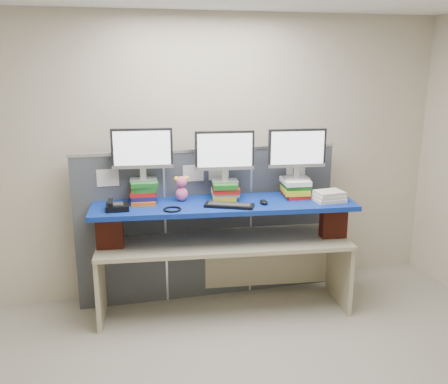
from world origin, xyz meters
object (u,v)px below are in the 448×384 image
object	(u,v)px
monitor_right	(297,151)
keyboard	(229,205)
monitor_center	(225,153)
desk_phone	(117,206)
blue_board	(224,205)
desk	(224,254)
monitor_left	(142,151)

from	to	relation	value
monitor_right	keyboard	distance (m)	0.85
monitor_center	keyboard	size ratio (longest dim) A/B	1.20
keyboard	desk_phone	xyz separation A→B (m)	(-0.98, 0.15, 0.02)
blue_board	keyboard	size ratio (longest dim) A/B	5.26
blue_board	keyboard	distance (m)	0.15
desk	monitor_center	distance (m)	0.96
desk_phone	desk	bearing A→B (deg)	2.26
keyboard	monitor_center	bearing A→B (deg)	109.47
desk	monitor_left	bearing A→B (deg)	170.74
monitor_right	keyboard	xyz separation A→B (m)	(-0.70, -0.19, -0.43)
monitor_left	desk_phone	world-z (taller)	monitor_left
desk_phone	monitor_center	bearing A→B (deg)	8.83
desk	desk_phone	xyz separation A→B (m)	(-0.97, 0.00, 0.54)
desk_phone	monitor_right	bearing A→B (deg)	3.67
desk	monitor_right	xyz separation A→B (m)	(0.72, 0.04, 0.95)
keyboard	monitor_right	bearing A→B (deg)	39.22
blue_board	monitor_right	xyz separation A→B (m)	(0.72, 0.04, 0.47)
monitor_right	keyboard	world-z (taller)	monitor_right
desk	monitor_center	size ratio (longest dim) A/B	4.38
monitor_left	blue_board	bearing A→B (deg)	-9.26
desk	monitor_left	xyz separation A→B (m)	(-0.71, 0.20, 0.98)
monitor_left	monitor_center	size ratio (longest dim) A/B	1.00
blue_board	monitor_left	distance (m)	0.89
desk	desk_phone	distance (m)	1.11
monitor_center	desk_phone	size ratio (longest dim) A/B	2.69
desk	keyboard	size ratio (longest dim) A/B	5.26
keyboard	desk_phone	bearing A→B (deg)	-164.10
monitor_center	keyboard	bearing A→B (deg)	-88.67
monitor_right	desk_phone	distance (m)	1.73
monitor_right	desk_phone	size ratio (longest dim) A/B	2.69
monitor_center	monitor_right	world-z (taller)	monitor_right
desk	monitor_center	bearing A→B (deg)	79.46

